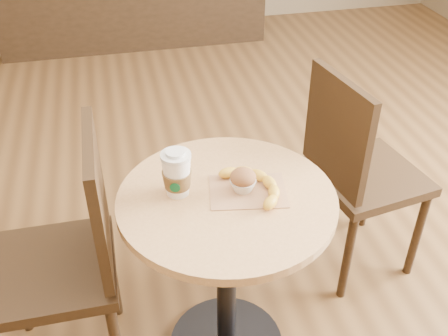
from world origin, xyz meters
name	(u,v)px	position (x,y,z in m)	size (l,w,h in m)	color
cafe_table	(227,248)	(0.06, -0.12, 0.53)	(0.69, 0.69, 0.75)	black
chair_left	(69,255)	(-0.46, -0.04, 0.53)	(0.42, 0.42, 0.96)	#301F10
chair_right	(356,170)	(0.68, 0.21, 0.52)	(0.48, 0.48, 0.95)	#301F10
kraft_bag	(248,191)	(0.13, -0.11, 0.75)	(0.24, 0.18, 0.00)	#AB7952
coffee_cup	(177,175)	(-0.09, -0.07, 0.82)	(0.09, 0.10, 0.16)	white
muffin	(243,180)	(0.11, -0.10, 0.79)	(0.08, 0.08, 0.08)	silver
banana	(253,186)	(0.14, -0.11, 0.77)	(0.18, 0.24, 0.04)	gold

